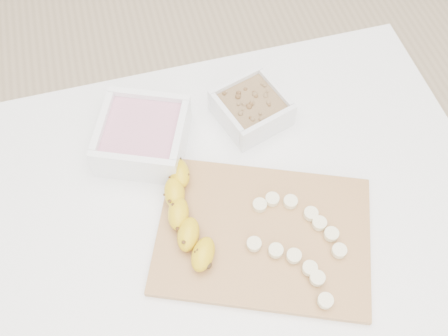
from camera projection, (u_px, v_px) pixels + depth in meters
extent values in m
plane|color=#C6AD89|center=(226.00, 303.00, 1.61)|extent=(3.50, 3.50, 0.00)
cube|color=white|center=(228.00, 201.00, 0.98)|extent=(1.00, 0.70, 0.04)
cylinder|color=white|center=(432.00, 331.00, 1.22)|extent=(0.05, 0.05, 0.71)
cylinder|color=white|center=(47.00, 209.00, 1.39)|extent=(0.05, 0.05, 0.71)
cylinder|color=white|center=(342.00, 140.00, 1.50)|extent=(0.05, 0.05, 0.71)
cube|color=white|center=(143.00, 136.00, 0.99)|extent=(0.22, 0.22, 0.08)
cube|color=#CE849D|center=(143.00, 135.00, 0.98)|extent=(0.18, 0.18, 0.04)
cube|color=white|center=(251.00, 108.00, 1.03)|extent=(0.16, 0.16, 0.06)
cube|color=brown|center=(251.00, 107.00, 1.03)|extent=(0.14, 0.14, 0.04)
cube|color=#B2844C|center=(263.00, 235.00, 0.91)|extent=(0.46, 0.40, 0.01)
cylinder|color=#F2E7B4|center=(260.00, 205.00, 0.93)|extent=(0.03, 0.03, 0.01)
cylinder|color=#F2E7B4|center=(272.00, 199.00, 0.93)|extent=(0.03, 0.03, 0.01)
cylinder|color=#F2E7B4|center=(290.00, 202.00, 0.93)|extent=(0.03, 0.03, 0.01)
cylinder|color=#F2E7B4|center=(311.00, 214.00, 0.92)|extent=(0.03, 0.03, 0.01)
cylinder|color=#F2E7B4|center=(319.00, 223.00, 0.91)|extent=(0.03, 0.03, 0.01)
cylinder|color=#F2E7B4|center=(331.00, 234.00, 0.90)|extent=(0.03, 0.03, 0.01)
cylinder|color=#F2E7B4|center=(339.00, 251.00, 0.88)|extent=(0.03, 0.03, 0.01)
cylinder|color=#F2E7B4|center=(254.00, 244.00, 0.89)|extent=(0.03, 0.03, 0.01)
cylinder|color=#F2E7B4|center=(276.00, 251.00, 0.88)|extent=(0.03, 0.03, 0.01)
cylinder|color=#F2E7B4|center=(294.00, 256.00, 0.87)|extent=(0.03, 0.03, 0.01)
cylinder|color=#F2E7B4|center=(310.00, 268.00, 0.86)|extent=(0.03, 0.03, 0.01)
cylinder|color=#F2E7B4|center=(317.00, 278.00, 0.85)|extent=(0.03, 0.03, 0.01)
cylinder|color=#F2E7B4|center=(325.00, 301.00, 0.83)|extent=(0.03, 0.03, 0.01)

